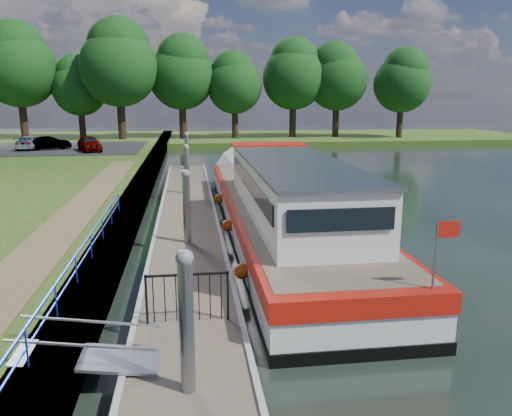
{
  "coord_description": "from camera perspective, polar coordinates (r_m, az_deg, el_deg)",
  "views": [
    {
      "loc": [
        0.12,
        -8.31,
        5.38
      ],
      "look_at": [
        2.48,
        9.13,
        1.4
      ],
      "focal_mm": 35.0,
      "sensor_mm": 36.0,
      "label": 1
    }
  ],
  "objects": [
    {
      "name": "ground",
      "position": [
        9.89,
        -7.63,
        -20.3
      ],
      "size": [
        160.0,
        160.0,
        0.0
      ],
      "primitive_type": "plane",
      "color": "black",
      "rests_on": "ground"
    },
    {
      "name": "bank_edge",
      "position": [
        23.98,
        -13.93,
        0.35
      ],
      "size": [
        1.1,
        90.0,
        0.78
      ],
      "primitive_type": "cube",
      "color": "#473D2D",
      "rests_on": "ground"
    },
    {
      "name": "far_bank",
      "position": [
        61.67,
        3.44,
        7.99
      ],
      "size": [
        60.0,
        18.0,
        0.6
      ],
      "primitive_type": "cube",
      "color": "#2C4914",
      "rests_on": "ground"
    },
    {
      "name": "footpath",
      "position": [
        17.53,
        -22.4,
        -3.39
      ],
      "size": [
        1.6,
        40.0,
        0.05
      ],
      "primitive_type": "cube",
      "color": "brown",
      "rests_on": "riverbank"
    },
    {
      "name": "carpark",
      "position": [
        47.84,
        -21.26,
        6.39
      ],
      "size": [
        14.0,
        12.0,
        0.06
      ],
      "primitive_type": "cube",
      "color": "black",
      "rests_on": "riverbank"
    },
    {
      "name": "blue_fence",
      "position": [
        12.35,
        -20.85,
        -7.35
      ],
      "size": [
        0.04,
        18.04,
        0.72
      ],
      "color": "#0C2DBF",
      "rests_on": "riverbank"
    },
    {
      "name": "pontoon",
      "position": [
        21.93,
        -7.81,
        -1.08
      ],
      "size": [
        2.5,
        30.0,
        0.56
      ],
      "color": "brown",
      "rests_on": "ground"
    },
    {
      "name": "mooring_piles",
      "position": [
        21.7,
        -7.9,
        1.73
      ],
      "size": [
        0.3,
        27.3,
        3.55
      ],
      "color": "gray",
      "rests_on": "ground"
    },
    {
      "name": "gangway",
      "position": [
        10.2,
        -18.61,
        -15.75
      ],
      "size": [
        2.58,
        1.0,
        0.92
      ],
      "color": "#A5A8AD",
      "rests_on": "ground"
    },
    {
      "name": "gate_panel",
      "position": [
        11.32,
        -7.86,
        -9.31
      ],
      "size": [
        1.85,
        0.05,
        1.15
      ],
      "color": "black",
      "rests_on": "ground"
    },
    {
      "name": "barge",
      "position": [
        20.12,
        2.41,
        0.42
      ],
      "size": [
        4.36,
        21.15,
        4.78
      ],
      "color": "black",
      "rests_on": "ground"
    },
    {
      "name": "horizon_trees",
      "position": [
        57.07,
        -9.79,
        15.14
      ],
      "size": [
        54.38,
        10.03,
        12.87
      ],
      "color": "#332316",
      "rests_on": "ground"
    },
    {
      "name": "car_a",
      "position": [
        44.1,
        -18.51,
        7.02
      ],
      "size": [
        2.78,
        4.11,
        1.3
      ],
      "primitive_type": "imported",
      "rotation": [
        0.0,
        0.0,
        0.36
      ],
      "color": "#999999",
      "rests_on": "carpark"
    },
    {
      "name": "car_b",
      "position": [
        46.72,
        -22.46,
        6.88
      ],
      "size": [
        3.57,
        2.13,
        1.11
      ],
      "primitive_type": "imported",
      "rotation": [
        0.0,
        0.0,
        1.87
      ],
      "color": "#999999",
      "rests_on": "carpark"
    },
    {
      "name": "car_c",
      "position": [
        47.63,
        -24.38,
        6.83
      ],
      "size": [
        1.77,
        3.99,
        1.14
      ],
      "primitive_type": "imported",
      "rotation": [
        0.0,
        0.0,
        3.1
      ],
      "color": "#999999",
      "rests_on": "carpark"
    }
  ]
}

